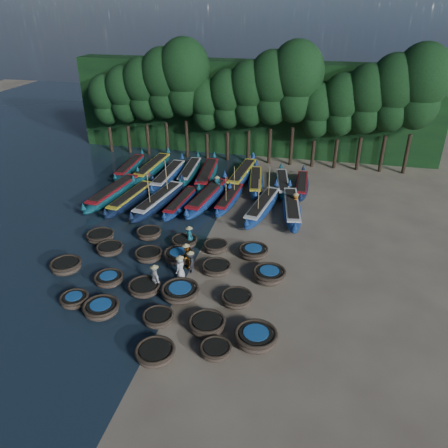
% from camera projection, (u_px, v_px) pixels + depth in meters
% --- Properties ---
extents(ground, '(120.00, 120.00, 0.00)m').
position_uv_depth(ground, '(197.00, 256.00, 30.56)').
color(ground, gray).
rests_on(ground, ground).
extents(foliage_wall, '(40.00, 3.00, 10.00)m').
position_uv_depth(foliage_wall, '(254.00, 108.00, 48.51)').
color(foliage_wall, black).
rests_on(foliage_wall, ground).
extents(coracle_3, '(2.05, 2.05, 0.72)m').
position_uv_depth(coracle_3, '(155.00, 353.00, 21.72)').
color(coracle_3, brown).
rests_on(coracle_3, ground).
extents(coracle_4, '(1.77, 1.77, 0.65)m').
position_uv_depth(coracle_4, '(216.00, 350.00, 21.96)').
color(coracle_4, brown).
rests_on(coracle_4, ground).
extents(coracle_5, '(1.99, 1.99, 0.66)m').
position_uv_depth(coracle_5, '(74.00, 300.00, 25.55)').
color(coracle_5, brown).
rests_on(coracle_5, ground).
extents(coracle_6, '(2.22, 2.22, 0.73)m').
position_uv_depth(coracle_6, '(101.00, 308.00, 24.78)').
color(coracle_6, brown).
rests_on(coracle_6, ground).
extents(coracle_7, '(1.78, 1.78, 0.64)m').
position_uv_depth(coracle_7, '(158.00, 318.00, 24.15)').
color(coracle_7, brown).
rests_on(coracle_7, ground).
extents(coracle_8, '(2.52, 2.52, 0.74)m').
position_uv_depth(coracle_8, '(207.00, 324.00, 23.60)').
color(coracle_8, brown).
rests_on(coracle_8, ground).
extents(coracle_9, '(2.61, 2.61, 0.85)m').
position_uv_depth(coracle_9, '(256.00, 337.00, 22.59)').
color(coracle_9, brown).
rests_on(coracle_9, ground).
extents(coracle_10, '(2.25, 2.25, 0.78)m').
position_uv_depth(coracle_10, '(66.00, 266.00, 28.61)').
color(coracle_10, brown).
rests_on(coracle_10, ground).
extents(coracle_11, '(2.10, 2.10, 0.64)m').
position_uv_depth(coracle_11, '(109.00, 279.00, 27.45)').
color(coracle_11, brown).
rests_on(coracle_11, ground).
extents(coracle_12, '(2.03, 2.03, 0.69)m').
position_uv_depth(coracle_12, '(144.00, 288.00, 26.59)').
color(coracle_12, brown).
rests_on(coracle_12, ground).
extents(coracle_13, '(2.33, 2.33, 0.77)m').
position_uv_depth(coracle_13, '(180.00, 292.00, 26.13)').
color(coracle_13, brown).
rests_on(coracle_13, ground).
extents(coracle_14, '(2.17, 2.17, 0.66)m').
position_uv_depth(coracle_14, '(237.00, 299.00, 25.65)').
color(coracle_14, brown).
rests_on(coracle_14, ground).
extents(coracle_15, '(2.10, 2.10, 0.63)m').
position_uv_depth(coracle_15, '(110.00, 249.00, 30.70)').
color(coracle_15, brown).
rests_on(coracle_15, ground).
extents(coracle_16, '(1.94, 1.94, 0.70)m').
position_uv_depth(coracle_16, '(149.00, 255.00, 29.91)').
color(coracle_16, brown).
rests_on(coracle_16, ground).
extents(coracle_17, '(2.17, 2.17, 0.81)m').
position_uv_depth(coracle_17, '(179.00, 256.00, 29.66)').
color(coracle_17, brown).
rests_on(coracle_17, ground).
extents(coracle_18, '(1.99, 1.99, 0.64)m').
position_uv_depth(coracle_18, '(216.00, 268.00, 28.56)').
color(coracle_18, brown).
rests_on(coracle_18, ground).
extents(coracle_19, '(2.52, 2.52, 0.83)m').
position_uv_depth(coracle_19, '(269.00, 275.00, 27.64)').
color(coracle_19, brown).
rests_on(coracle_19, ground).
extents(coracle_20, '(2.46, 2.46, 0.67)m').
position_uv_depth(coracle_20, '(100.00, 236.00, 32.25)').
color(coracle_20, brown).
rests_on(coracle_20, ground).
extents(coracle_21, '(2.27, 2.27, 0.73)m').
position_uv_depth(coracle_21, '(149.00, 233.00, 32.57)').
color(coracle_21, brown).
rests_on(coracle_21, ground).
extents(coracle_22, '(2.17, 2.17, 0.66)m').
position_uv_depth(coracle_22, '(184.00, 242.00, 31.56)').
color(coracle_22, brown).
rests_on(coracle_22, ground).
extents(coracle_23, '(1.91, 1.91, 0.70)m').
position_uv_depth(coracle_23, '(216.00, 247.00, 30.89)').
color(coracle_23, brown).
rests_on(coracle_23, ground).
extents(coracle_24, '(2.09, 2.09, 0.71)m').
position_uv_depth(coracle_24, '(253.00, 251.00, 30.29)').
color(coracle_24, brown).
rests_on(coracle_24, ground).
extents(long_boat_1, '(2.70, 9.09, 1.61)m').
position_uv_depth(long_boat_1, '(114.00, 193.00, 38.79)').
color(long_boat_1, '#0D4A4E').
rests_on(long_boat_1, ground).
extents(long_boat_2, '(2.46, 8.14, 1.44)m').
position_uv_depth(long_boat_2, '(131.00, 198.00, 37.87)').
color(long_boat_2, '#0E1534').
rests_on(long_boat_2, ground).
extents(long_boat_3, '(2.99, 8.87, 3.81)m').
position_uv_depth(long_boat_3, '(159.00, 200.00, 37.33)').
color(long_boat_3, '#0E1534').
rests_on(long_boat_3, ground).
extents(long_boat_4, '(1.92, 7.36, 1.30)m').
position_uv_depth(long_boat_4, '(181.00, 202.00, 37.25)').
color(long_boat_4, navy).
rests_on(long_boat_4, ground).
extents(long_boat_5, '(2.78, 9.02, 1.60)m').
position_uv_depth(long_boat_5, '(207.00, 197.00, 37.91)').
color(long_boat_5, navy).
rests_on(long_boat_5, ground).
extents(long_boat_6, '(1.91, 7.29, 3.11)m').
position_uv_depth(long_boat_6, '(230.00, 199.00, 37.86)').
color(long_boat_6, navy).
rests_on(long_boat_6, ground).
extents(long_boat_7, '(2.85, 8.53, 3.67)m').
position_uv_depth(long_boat_7, '(263.00, 206.00, 36.32)').
color(long_boat_7, navy).
rests_on(long_boat_7, ground).
extents(long_boat_8, '(2.63, 8.56, 1.52)m').
position_uv_depth(long_boat_8, '(292.00, 208.00, 36.05)').
color(long_boat_8, navy).
rests_on(long_boat_8, ground).
extents(long_boat_9, '(1.69, 7.87, 1.39)m').
position_uv_depth(long_boat_9, '(130.00, 167.00, 44.68)').
color(long_boat_9, '#0D4A4E').
rests_on(long_boat_9, ground).
extents(long_boat_10, '(2.03, 8.99, 1.58)m').
position_uv_depth(long_boat_10, '(152.00, 168.00, 44.30)').
color(long_boat_10, '#0D4A4E').
rests_on(long_boat_10, ground).
extents(long_boat_11, '(1.68, 9.02, 1.59)m').
position_uv_depth(long_boat_11, '(168.00, 176.00, 42.37)').
color(long_boat_11, navy).
rests_on(long_boat_11, ground).
extents(long_boat_12, '(1.90, 8.17, 1.44)m').
position_uv_depth(long_boat_12, '(190.00, 171.00, 43.59)').
color(long_boat_12, '#0D4A4E').
rests_on(long_boat_12, ground).
extents(long_boat_13, '(2.31, 9.11, 1.61)m').
position_uv_depth(long_boat_13, '(207.00, 175.00, 42.67)').
color(long_boat_13, '#0D4A4E').
rests_on(long_boat_13, ground).
extents(long_boat_14, '(2.32, 8.94, 1.58)m').
position_uv_depth(long_boat_14, '(242.00, 174.00, 42.73)').
color(long_boat_14, navy).
rests_on(long_boat_14, ground).
extents(long_boat_15, '(2.50, 7.97, 1.42)m').
position_uv_depth(long_boat_15, '(256.00, 182.00, 41.21)').
color(long_boat_15, navy).
rests_on(long_boat_15, ground).
extents(long_boat_16, '(2.46, 7.55, 1.34)m').
position_uv_depth(long_boat_16, '(283.00, 184.00, 40.83)').
color(long_boat_16, '#0D4A4E').
rests_on(long_boat_16, ground).
extents(long_boat_17, '(1.45, 7.27, 1.28)m').
position_uv_depth(long_boat_17, '(302.00, 185.00, 40.63)').
color(long_boat_17, '#0E1534').
rests_on(long_boat_17, ground).
extents(fisherman_0, '(0.70, 0.89, 1.82)m').
position_uv_depth(fisherman_0, '(180.00, 267.00, 27.77)').
color(fisherman_0, silver).
rests_on(fisherman_0, ground).
extents(fisherman_1, '(0.68, 0.57, 1.80)m').
position_uv_depth(fisherman_1, '(189.00, 236.00, 31.22)').
color(fisherman_1, '#1B6574').
rests_on(fisherman_1, ground).
extents(fisherman_2, '(0.75, 0.91, 1.95)m').
position_uv_depth(fisherman_2, '(186.00, 256.00, 28.85)').
color(fisherman_2, '#C06819').
rests_on(fisherman_2, ground).
extents(fisherman_3, '(0.77, 1.09, 1.73)m').
position_uv_depth(fisherman_3, '(191.00, 262.00, 28.40)').
color(fisherman_3, black).
rests_on(fisherman_3, ground).
extents(fisherman_4, '(1.05, 1.05, 1.99)m').
position_uv_depth(fisherman_4, '(155.00, 278.00, 26.54)').
color(fisherman_4, silver).
rests_on(fisherman_4, ground).
extents(fisherman_5, '(1.57, 1.52, 1.99)m').
position_uv_depth(fisherman_5, '(217.00, 186.00, 39.37)').
color(fisherman_5, '#1B6574').
rests_on(fisherman_5, ground).
extents(fisherman_6, '(0.55, 0.80, 1.76)m').
position_uv_depth(fisherman_6, '(296.00, 202.00, 36.55)').
color(fisherman_6, '#C06819').
rests_on(fisherman_6, ground).
extents(tree_0, '(3.68, 3.68, 8.68)m').
position_uv_depth(tree_0, '(106.00, 99.00, 48.14)').
color(tree_0, black).
rests_on(tree_0, ground).
extents(tree_1, '(4.09, 4.09, 9.65)m').
position_uv_depth(tree_1, '(124.00, 94.00, 47.38)').
color(tree_1, black).
rests_on(tree_1, ground).
extents(tree_2, '(4.51, 4.51, 10.63)m').
position_uv_depth(tree_2, '(144.00, 88.00, 46.62)').
color(tree_2, black).
rests_on(tree_2, ground).
extents(tree_3, '(4.92, 4.92, 11.60)m').
position_uv_depth(tree_3, '(164.00, 83.00, 45.86)').
color(tree_3, black).
rests_on(tree_3, ground).
extents(tree_4, '(5.34, 5.34, 12.58)m').
position_uv_depth(tree_4, '(184.00, 77.00, 45.10)').
color(tree_4, black).
rests_on(tree_4, ground).
extents(tree_5, '(3.68, 3.68, 8.68)m').
position_uv_depth(tree_5, '(206.00, 104.00, 45.91)').
color(tree_5, black).
rests_on(tree_5, ground).
extents(tree_6, '(4.09, 4.09, 9.65)m').
position_uv_depth(tree_6, '(228.00, 99.00, 45.15)').
color(tree_6, black).
rests_on(tree_6, ground).
extents(tree_7, '(4.51, 4.51, 10.63)m').
position_uv_depth(tree_7, '(250.00, 93.00, 44.39)').
color(tree_7, black).
rests_on(tree_7, ground).
extents(tree_8, '(4.92, 4.92, 11.60)m').
position_uv_depth(tree_8, '(273.00, 87.00, 43.63)').
color(tree_8, black).
rests_on(tree_8, ground).
extents(tree_9, '(5.34, 5.34, 12.58)m').
position_uv_depth(tree_9, '(296.00, 81.00, 42.86)').
color(tree_9, black).
rests_on(tree_9, ground).
extents(tree_10, '(3.68, 3.68, 8.68)m').
position_uv_depth(tree_10, '(317.00, 110.00, 43.68)').
color(tree_10, black).
rests_on(tree_10, ground).
extents(tree_11, '(4.09, 4.09, 9.65)m').
position_uv_depth(tree_11, '(342.00, 104.00, 42.92)').
color(tree_11, black).
rests_on(tree_11, ground).
extents(tree_12, '(4.51, 4.51, 10.63)m').
position_uv_depth(tree_12, '(367.00, 98.00, 42.16)').
color(tree_12, black).
rests_on(tree_12, ground).
extents(tree_13, '(4.92, 4.92, 11.60)m').
position_uv_depth(tree_13, '(393.00, 92.00, 41.39)').
color(tree_13, black).
rests_on(tree_13, ground).
extents(tree_14, '(5.34, 5.34, 12.58)m').
position_uv_depth(tree_14, '(420.00, 86.00, 40.63)').
color(tree_14, black).
rests_on(tree_14, ground).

